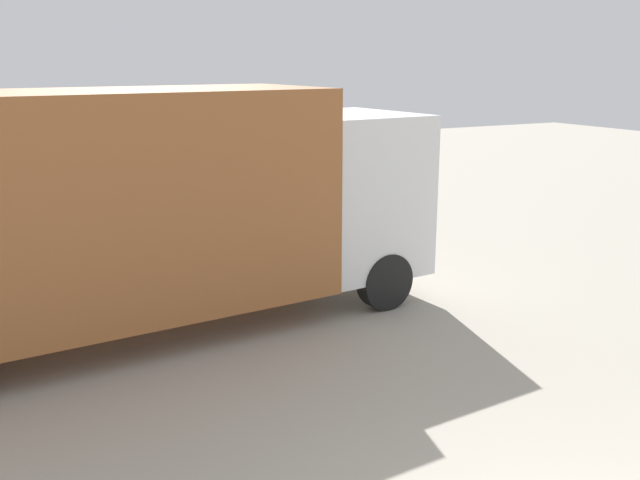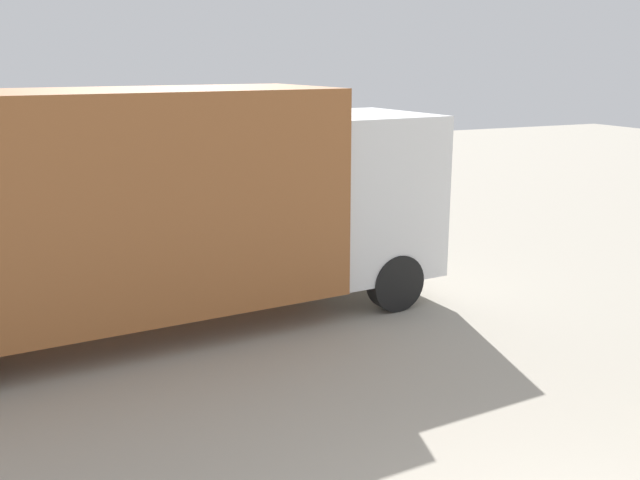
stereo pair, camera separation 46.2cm
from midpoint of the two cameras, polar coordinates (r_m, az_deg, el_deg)
The scene contains 1 object.
delivery_truck at distance 9.99m, azimuth -13.34°, elevation 2.87°, with size 9.10×2.94×3.38m.
Camera 2 is at (-3.28, -2.57, 3.75)m, focal length 40.00 mm.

